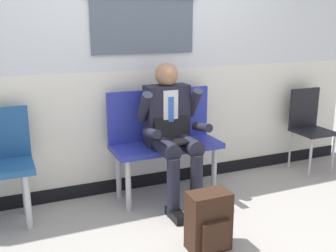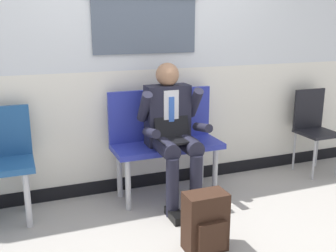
{
  "view_description": "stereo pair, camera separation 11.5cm",
  "coord_description": "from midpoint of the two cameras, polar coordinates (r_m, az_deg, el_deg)",
  "views": [
    {
      "loc": [
        -1.25,
        -2.94,
        1.63
      ],
      "look_at": [
        0.07,
        0.12,
        0.75
      ],
      "focal_mm": 42.59,
      "sensor_mm": 36.0,
      "label": 1
    },
    {
      "loc": [
        -1.14,
        -2.98,
        1.63
      ],
      "look_at": [
        0.07,
        0.12,
        0.75
      ],
      "focal_mm": 42.59,
      "sensor_mm": 36.0,
      "label": 2
    }
  ],
  "objects": [
    {
      "name": "bench_with_person",
      "position": [
        3.76,
        -1.54,
        -1.31
      ],
      "size": [
        1.02,
        0.42,
        1.01
      ],
      "color": "#28339E",
      "rests_on": "ground"
    },
    {
      "name": "station_wall",
      "position": [
        3.82,
        -5.23,
        11.96
      ],
      "size": [
        5.01,
        0.17,
        2.9
      ],
      "color": "silver",
      "rests_on": "ground"
    },
    {
      "name": "folding_chair",
      "position": [
        4.66,
        18.8,
        0.54
      ],
      "size": [
        0.38,
        0.38,
        0.91
      ],
      "color": "black",
      "rests_on": "ground"
    },
    {
      "name": "backpack",
      "position": [
        2.98,
        4.75,
        -13.52
      ],
      "size": [
        0.31,
        0.23,
        0.44
      ],
      "color": "#331E14",
      "rests_on": "ground"
    },
    {
      "name": "ground_plane",
      "position": [
        3.58,
        -1.26,
        -12.26
      ],
      "size": [
        18.0,
        18.0,
        0.0
      ],
      "primitive_type": "plane",
      "color": "#9E9991"
    },
    {
      "name": "person_seated",
      "position": [
        3.55,
        -0.32,
        -0.57
      ],
      "size": [
        0.57,
        0.7,
        1.27
      ],
      "color": "#1E1E2D",
      "rests_on": "ground"
    }
  ]
}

